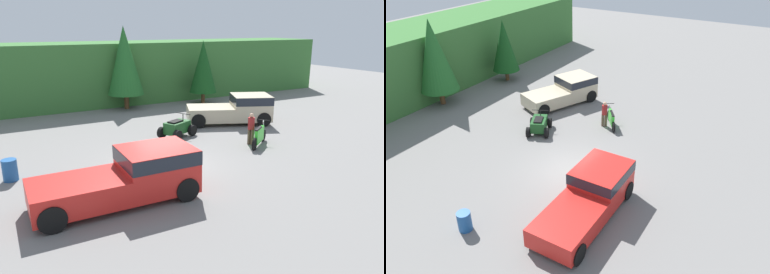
{
  "view_description": "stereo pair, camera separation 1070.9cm",
  "coord_description": "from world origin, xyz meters",
  "views": [
    {
      "loc": [
        -6.33,
        -14.02,
        5.94
      ],
      "look_at": [
        1.78,
        0.66,
        0.95
      ],
      "focal_mm": 35.0,
      "sensor_mm": 36.0,
      "label": 1
    },
    {
      "loc": [
        -13.85,
        -8.34,
        11.04
      ],
      "look_at": [
        1.78,
        0.66,
        0.95
      ],
      "focal_mm": 35.0,
      "sensor_mm": 36.0,
      "label": 2
    }
  ],
  "objects": [
    {
      "name": "pickup_truck_second",
      "position": [
        7.33,
        4.85,
        0.95
      ],
      "size": [
        5.61,
        4.05,
        1.79
      ],
      "rotation": [
        0.0,
        0.0,
        -0.41
      ],
      "color": "beige",
      "rests_on": "ground_plane"
    },
    {
      "name": "steel_barrel",
      "position": [
        -5.96,
        1.62,
        0.44
      ],
      "size": [
        0.58,
        0.58,
        0.88
      ],
      "color": "#1E5193",
      "rests_on": "ground_plane"
    },
    {
      "name": "tree_left",
      "position": [
        2.7,
        12.39,
        3.52
      ],
      "size": [
        2.63,
        2.63,
        5.99
      ],
      "color": "brown",
      "rests_on": "ground_plane"
    },
    {
      "name": "quad_atv",
      "position": [
        2.64,
        3.91,
        0.49
      ],
      "size": [
        2.34,
        2.03,
        1.24
      ],
      "rotation": [
        0.0,
        0.0,
        0.44
      ],
      "color": "black",
      "rests_on": "ground_plane"
    },
    {
      "name": "ground_plane",
      "position": [
        0.0,
        0.0,
        0.0
      ],
      "size": [
        80.0,
        80.0,
        0.0
      ],
      "primitive_type": "plane",
      "color": "slate"
    },
    {
      "name": "tree_mid_left",
      "position": [
        8.75,
        11.44,
        2.87
      ],
      "size": [
        2.15,
        2.15,
        4.89
      ],
      "color": "brown",
      "rests_on": "ground_plane"
    },
    {
      "name": "dirt_bike",
      "position": [
        5.61,
        0.42,
        0.5
      ],
      "size": [
        1.94,
        1.44,
        1.2
      ],
      "rotation": [
        0.0,
        0.0,
        0.63
      ],
      "color": "black",
      "rests_on": "ground_plane"
    },
    {
      "name": "pickup_truck_red",
      "position": [
        -2.32,
        -2.37,
        0.96
      ],
      "size": [
        5.68,
        2.33,
        1.79
      ],
      "rotation": [
        0.0,
        0.0,
        -0.01
      ],
      "color": "red",
      "rests_on": "ground_plane"
    },
    {
      "name": "rider_person",
      "position": [
        5.34,
        0.79,
        0.91
      ],
      "size": [
        0.45,
        0.45,
        1.67
      ],
      "rotation": [
        0.0,
        0.0,
        0.41
      ],
      "color": "brown",
      "rests_on": "ground_plane"
    }
  ]
}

